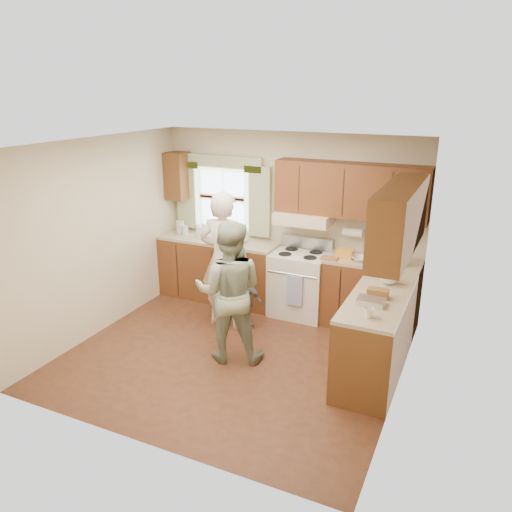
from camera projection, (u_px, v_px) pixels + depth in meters
The scene contains 6 objects.
room at pixel (233, 257), 5.61m from camera, with size 3.80×3.80×3.80m.
kitchen_fixtures at pixel (314, 269), 6.43m from camera, with size 3.80×2.25×2.15m.
stove at pixel (300, 283), 6.98m from camera, with size 0.76×0.67×1.07m.
woman_left at pixel (224, 260), 6.49m from camera, with size 0.67×0.44×1.84m, color beige.
woman_right at pixel (229, 292), 5.71m from camera, with size 0.82×0.64×1.68m, color #254427.
child at pixel (246, 300), 6.55m from camera, with size 0.48×0.20×0.81m, color slate.
Camera 1 is at (2.46, -4.72, 3.06)m, focal length 35.00 mm.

